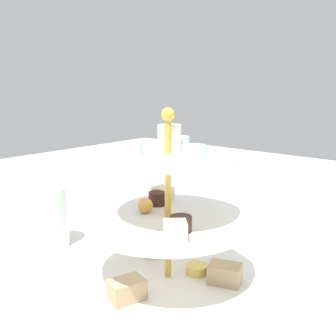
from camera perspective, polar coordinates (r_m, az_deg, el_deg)
The scene contains 4 objects.
ground_plane at distance 0.64m, azimuth 0.00°, elevation -16.34°, with size 2.40×2.40×0.00m, color silver.
tiered_serving_stand at distance 0.61m, azimuth 0.02°, elevation -9.47°, with size 0.31×0.31×0.27m.
water_glass_tall_right at distance 0.79m, azimuth -16.81°, elevation -6.90°, with size 0.07×0.07×0.11m, color silver.
butter_knife_left at distance 0.92m, azimuth 7.80°, elevation -7.33°, with size 0.17×0.01×0.00m, color silver.
Camera 1 is at (-0.43, -0.37, 0.31)m, focal length 41.67 mm.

